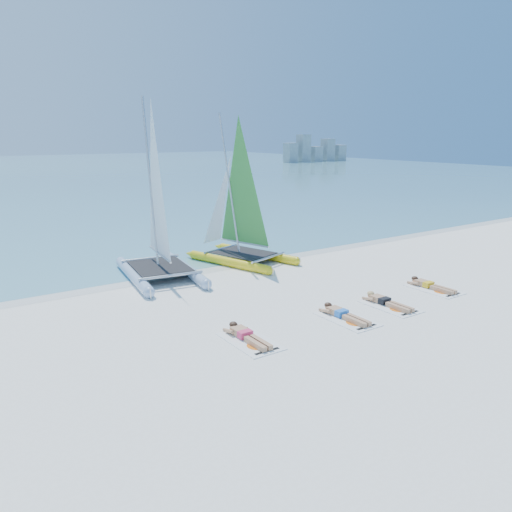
{
  "coord_description": "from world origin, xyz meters",
  "views": [
    {
      "loc": [
        -9.19,
        -11.33,
        5.17
      ],
      "look_at": [
        -0.72,
        1.2,
        1.45
      ],
      "focal_mm": 35.0,
      "sensor_mm": 36.0,
      "label": 1
    }
  ],
  "objects_px": {
    "towel_a": "(250,341)",
    "sunbather_d": "(429,285)",
    "sunbather_a": "(246,335)",
    "catamaran_yellow": "(235,214)",
    "towel_b": "(347,319)",
    "towel_d": "(434,289)",
    "sunbather_c": "(385,301)",
    "towel_c": "(390,306)",
    "sunbather_b": "(343,314)",
    "catamaran_blue": "(157,223)"
  },
  "relations": [
    {
      "from": "catamaran_yellow",
      "to": "sunbather_a",
      "type": "height_order",
      "value": "catamaran_yellow"
    },
    {
      "from": "towel_a",
      "to": "towel_b",
      "type": "relative_size",
      "value": 1.0
    },
    {
      "from": "towel_a",
      "to": "sunbather_b",
      "type": "height_order",
      "value": "sunbather_b"
    },
    {
      "from": "towel_d",
      "to": "sunbather_d",
      "type": "xyz_separation_m",
      "value": [
        0.0,
        0.19,
        0.11
      ]
    },
    {
      "from": "sunbather_b",
      "to": "catamaran_blue",
      "type": "bearing_deg",
      "value": 110.98
    },
    {
      "from": "catamaran_yellow",
      "to": "sunbather_d",
      "type": "relative_size",
      "value": 3.59
    },
    {
      "from": "towel_a",
      "to": "sunbather_a",
      "type": "distance_m",
      "value": 0.22
    },
    {
      "from": "sunbather_b",
      "to": "towel_c",
      "type": "xyz_separation_m",
      "value": [
        1.87,
        -0.13,
        -0.11
      ]
    },
    {
      "from": "towel_b",
      "to": "towel_d",
      "type": "bearing_deg",
      "value": 5.08
    },
    {
      "from": "towel_b",
      "to": "sunbather_b",
      "type": "relative_size",
      "value": 1.07
    },
    {
      "from": "sunbather_b",
      "to": "sunbather_d",
      "type": "xyz_separation_m",
      "value": [
        4.44,
        0.39,
        0.0
      ]
    },
    {
      "from": "towel_b",
      "to": "towel_c",
      "type": "bearing_deg",
      "value": 1.81
    },
    {
      "from": "towel_a",
      "to": "sunbather_b",
      "type": "relative_size",
      "value": 1.07
    },
    {
      "from": "catamaran_yellow",
      "to": "sunbather_c",
      "type": "distance_m",
      "value": 7.66
    },
    {
      "from": "sunbather_b",
      "to": "towel_c",
      "type": "bearing_deg",
      "value": -4.07
    },
    {
      "from": "sunbather_a",
      "to": "towel_d",
      "type": "relative_size",
      "value": 0.93
    },
    {
      "from": "catamaran_yellow",
      "to": "towel_c",
      "type": "height_order",
      "value": "catamaran_yellow"
    },
    {
      "from": "catamaran_blue",
      "to": "sunbather_a",
      "type": "distance_m",
      "value": 6.96
    },
    {
      "from": "catamaran_yellow",
      "to": "towel_d",
      "type": "relative_size",
      "value": 3.35
    },
    {
      "from": "catamaran_yellow",
      "to": "towel_b",
      "type": "relative_size",
      "value": 3.35
    },
    {
      "from": "towel_a",
      "to": "sunbather_c",
      "type": "relative_size",
      "value": 1.07
    },
    {
      "from": "towel_a",
      "to": "sunbather_d",
      "type": "bearing_deg",
      "value": 2.5
    },
    {
      "from": "sunbather_a",
      "to": "sunbather_b",
      "type": "bearing_deg",
      "value": -4.61
    },
    {
      "from": "catamaran_blue",
      "to": "sunbather_b",
      "type": "relative_size",
      "value": 3.89
    },
    {
      "from": "towel_a",
      "to": "sunbather_d",
      "type": "xyz_separation_m",
      "value": [
        7.6,
        0.33,
        0.11
      ]
    },
    {
      "from": "sunbather_a",
      "to": "towel_d",
      "type": "xyz_separation_m",
      "value": [
        7.6,
        -0.05,
        -0.11
      ]
    },
    {
      "from": "towel_a",
      "to": "towel_b",
      "type": "xyz_separation_m",
      "value": [
        3.16,
        -0.25,
        0.0
      ]
    },
    {
      "from": "catamaran_yellow",
      "to": "sunbather_a",
      "type": "xyz_separation_m",
      "value": [
        -4.11,
        -7.19,
        -1.83
      ]
    },
    {
      "from": "sunbather_a",
      "to": "towel_c",
      "type": "bearing_deg",
      "value": -4.41
    },
    {
      "from": "towel_d",
      "to": "towel_c",
      "type": "bearing_deg",
      "value": -172.57
    },
    {
      "from": "towel_c",
      "to": "sunbather_d",
      "type": "relative_size",
      "value": 1.07
    },
    {
      "from": "catamaran_blue",
      "to": "towel_d",
      "type": "relative_size",
      "value": 3.63
    },
    {
      "from": "towel_d",
      "to": "sunbather_d",
      "type": "relative_size",
      "value": 1.07
    },
    {
      "from": "towel_b",
      "to": "sunbather_c",
      "type": "relative_size",
      "value": 1.07
    },
    {
      "from": "catamaran_blue",
      "to": "towel_b",
      "type": "xyz_separation_m",
      "value": [
        2.66,
        -7.13,
        -2.0
      ]
    },
    {
      "from": "sunbather_c",
      "to": "sunbather_a",
      "type": "bearing_deg",
      "value": 177.77
    },
    {
      "from": "sunbather_c",
      "to": "towel_b",
      "type": "bearing_deg",
      "value": -172.35
    },
    {
      "from": "sunbather_a",
      "to": "towel_b",
      "type": "distance_m",
      "value": 3.19
    },
    {
      "from": "catamaran_blue",
      "to": "towel_d",
      "type": "distance_m",
      "value": 9.98
    },
    {
      "from": "catamaran_blue",
      "to": "towel_d",
      "type": "height_order",
      "value": "catamaran_blue"
    },
    {
      "from": "catamaran_yellow",
      "to": "sunbather_a",
      "type": "distance_m",
      "value": 8.48
    },
    {
      "from": "towel_a",
      "to": "towel_c",
      "type": "distance_m",
      "value": 5.03
    },
    {
      "from": "catamaran_blue",
      "to": "towel_b",
      "type": "distance_m",
      "value": 7.86
    },
    {
      "from": "catamaran_blue",
      "to": "catamaran_yellow",
      "type": "height_order",
      "value": "catamaran_blue"
    },
    {
      "from": "sunbather_d",
      "to": "sunbather_a",
      "type": "bearing_deg",
      "value": -178.95
    },
    {
      "from": "towel_c",
      "to": "sunbather_c",
      "type": "bearing_deg",
      "value": 90.0
    },
    {
      "from": "sunbather_b",
      "to": "sunbather_d",
      "type": "relative_size",
      "value": 1.0
    },
    {
      "from": "towel_c",
      "to": "towel_d",
      "type": "relative_size",
      "value": 1.0
    },
    {
      "from": "sunbather_a",
      "to": "catamaran_yellow",
      "type": "bearing_deg",
      "value": 60.21
    },
    {
      "from": "sunbather_c",
      "to": "sunbather_d",
      "type": "distance_m",
      "value": 2.59
    }
  ]
}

